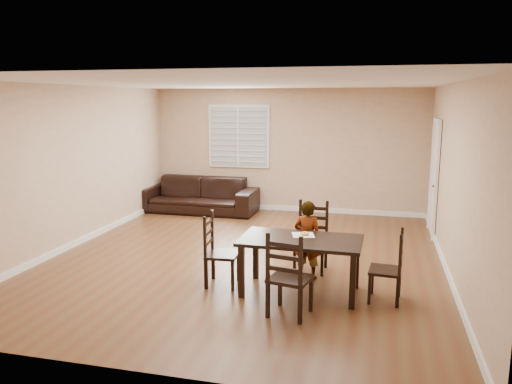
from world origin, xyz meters
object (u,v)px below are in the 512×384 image
chair_right (395,270)px  dining_table (301,245)px  chair_left (214,252)px  sofa (198,195)px  donut (305,233)px  chair_near (312,238)px  chair_far (286,280)px  child (308,240)px

chair_right → dining_table: bearing=-86.8°
chair_left → sofa: chair_left is taller
dining_table → donut: 0.21m
chair_right → donut: 1.21m
chair_near → chair_left: size_ratio=1.03×
chair_near → chair_far: chair_near is taller
chair_right → chair_left: bearing=-86.4°
chair_right → child: 1.30m
donut → chair_far: bearing=-93.4°
chair_near → dining_table: bearing=-88.9°
dining_table → chair_far: size_ratio=1.54×
chair_right → sofa: chair_right is taller
child → sofa: 4.64m
chair_near → sofa: 4.32m
dining_table → donut: size_ratio=13.64×
chair_near → chair_far: 1.81m
chair_left → child: 1.31m
chair_far → sofa: 5.75m
child → donut: 0.43m
donut → chair_left: bearing=-172.2°
chair_left → donut: (1.20, 0.16, 0.30)m
chair_right → donut: size_ratio=7.99×
dining_table → chair_left: 1.19m
chair_left → chair_far: bearing=-130.7°
chair_far → chair_right: 1.44m
child → donut: child is taller
dining_table → child: (0.01, 0.56, -0.08)m
chair_right → child: size_ratio=0.82×
chair_left → chair_right: (2.34, -0.04, -0.03)m
dining_table → sofa: bearing=126.4°
chair_far → chair_right: size_ratio=1.11×
child → donut: bearing=104.3°
chair_left → sofa: (-1.77, 4.13, -0.07)m
child → chair_near: bearing=-78.9°
sofa → chair_right: bearing=-45.1°
chair_far → chair_right: (1.20, 0.79, -0.04)m
chair_far → dining_table: bearing=-81.2°
chair_left → sofa: 4.49m
dining_table → chair_left: (-1.17, 0.01, -0.19)m
chair_left → donut: 1.24m
chair_near → donut: bearing=-87.6°
chair_near → sofa: chair_near is taller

